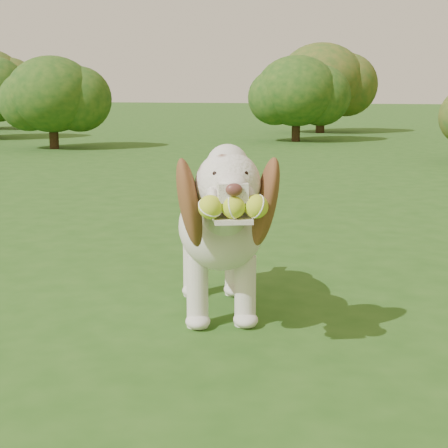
# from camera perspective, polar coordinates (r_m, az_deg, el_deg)

# --- Properties ---
(ground) EXTENTS (80.00, 80.00, 0.00)m
(ground) POSITION_cam_1_polar(r_m,az_deg,el_deg) (3.24, -8.70, -6.58)
(ground) COLOR #234D16
(ground) RESTS_ON ground
(dog) EXTENTS (0.67, 1.18, 0.79)m
(dog) POSITION_cam_1_polar(r_m,az_deg,el_deg) (2.93, -0.43, 0.10)
(dog) COLOR silver
(dog) RESTS_ON ground
(shrub_a) EXTENTS (1.43, 1.43, 1.49)m
(shrub_a) POSITION_cam_1_polar(r_m,az_deg,el_deg) (11.55, -14.11, 10.41)
(shrub_a) COLOR #382314
(shrub_a) RESTS_ON ground
(shrub_i) EXTENTS (1.87, 1.87, 1.94)m
(shrub_i) POSITION_cam_1_polar(r_m,az_deg,el_deg) (15.34, 8.09, 11.76)
(shrub_i) COLOR #382314
(shrub_i) RESTS_ON ground
(shrub_b) EXTENTS (1.51, 1.51, 1.56)m
(shrub_b) POSITION_cam_1_polar(r_m,az_deg,el_deg) (12.79, 6.06, 10.93)
(shrub_b) COLOR #382314
(shrub_b) RESTS_ON ground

